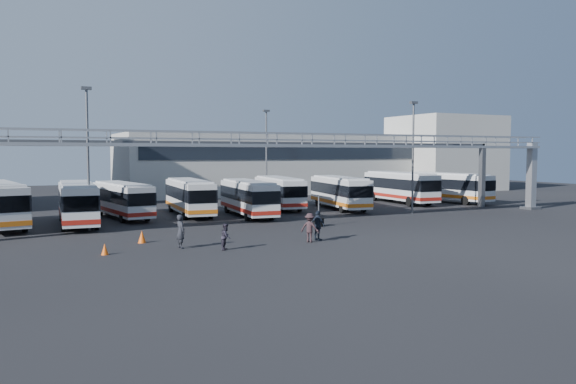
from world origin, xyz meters
name	(u,v)px	position (x,y,z in m)	size (l,w,h in m)	color
ground	(340,231)	(0.00, 0.00, 0.00)	(140.00, 140.00, 0.00)	black
gantry	(302,153)	(0.00, 5.87, 5.51)	(51.40, 5.15, 7.10)	#999BA1
warehouse	(273,164)	(12.00, 38.00, 4.00)	(42.00, 14.00, 8.00)	#9E9E99
building_right	(445,153)	(38.00, 32.00, 5.50)	(14.00, 12.00, 11.00)	#B2B2AD
light_pole_left	(88,150)	(-16.00, 8.00, 5.73)	(0.70, 0.35, 10.21)	#4C4F54
light_pole_mid	(413,151)	(12.00, 7.00, 5.73)	(0.70, 0.35, 10.21)	#4C4F54
light_pole_back	(266,151)	(4.00, 22.00, 5.73)	(0.70, 0.35, 10.21)	#4C4F54
bus_1	(77,202)	(-16.47, 11.50, 1.81)	(3.01, 10.90, 3.28)	silver
bus_2	(122,199)	(-12.58, 14.70, 1.68)	(3.64, 10.20, 3.03)	silver
bus_3	(189,196)	(-6.82, 14.42, 1.76)	(3.18, 10.63, 3.18)	silver
bus_4	(248,197)	(-2.43, 11.40, 1.73)	(3.34, 10.50, 3.13)	silver
bus_5	(279,191)	(2.89, 16.38, 1.73)	(3.85, 10.56, 3.14)	silver
bus_6	(340,191)	(8.04, 13.29, 1.77)	(4.17, 10.80, 3.20)	silver
bus_8	(400,186)	(17.49, 16.05, 1.90)	(3.39, 11.44, 3.43)	silver
bus_9	(448,186)	(23.04, 14.66, 1.83)	(3.74, 11.09, 3.30)	silver
pedestrian_a	(181,231)	(-12.13, -2.22, 0.99)	(0.72, 0.47, 1.98)	black
pedestrian_b	(226,237)	(-9.94, -3.88, 0.77)	(0.74, 0.58, 1.53)	#24202D
pedestrian_c	(310,228)	(-4.30, -3.52, 0.91)	(1.17, 0.67, 1.81)	#2F1F23
pedestrian_d	(318,226)	(-3.55, -3.19, 0.95)	(1.12, 0.47, 1.91)	#1B2231
cone_left	(105,249)	(-16.42, -2.46, 0.31)	(0.39, 0.39, 0.62)	#EC550D
cone_right	(142,237)	(-13.76, 0.78, 0.39)	(0.48, 0.48, 0.77)	#EC550D
tire_stack	(319,221)	(-0.12, 2.84, 0.39)	(0.80, 0.80, 2.30)	black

